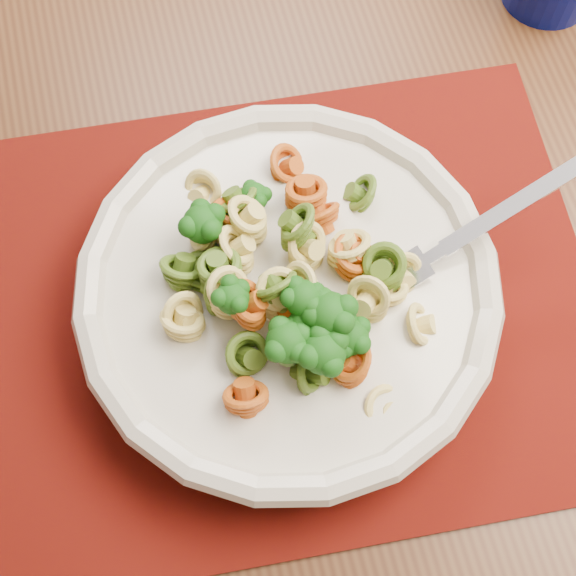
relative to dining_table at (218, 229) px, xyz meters
name	(u,v)px	position (x,y,z in m)	size (l,w,h in m)	color
dining_table	(218,229)	(0.00, 0.00, 0.00)	(1.61, 1.23, 0.72)	#4A2A14
placemat	(284,304)	(0.00, -0.12, 0.09)	(0.43, 0.33, 0.00)	#551103
pasta_bowl	(288,293)	(0.00, -0.12, 0.13)	(0.28, 0.28, 0.05)	beige
pasta_broccoli_heap	(288,284)	(0.00, -0.12, 0.14)	(0.23, 0.23, 0.06)	#DEC36E
fork	(409,270)	(0.07, -0.15, 0.14)	(0.19, 0.02, 0.01)	silver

